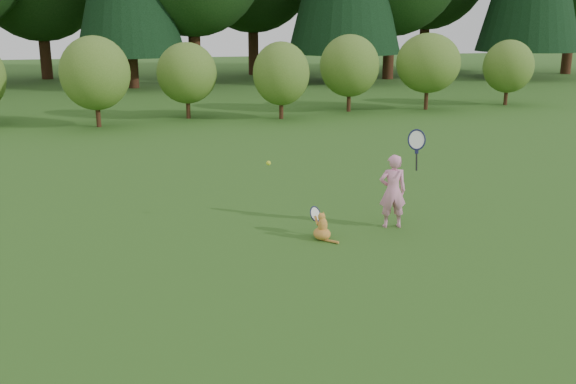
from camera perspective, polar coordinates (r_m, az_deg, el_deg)
name	(u,v)px	position (r m, az deg, el deg)	size (l,w,h in m)	color
ground	(289,257)	(8.84, 0.07, -5.77)	(100.00, 100.00, 0.00)	#205016
shrub_row	(185,76)	(21.17, -9.14, 10.11)	(28.00, 3.00, 2.80)	#476D22
child	(393,189)	(10.05, 9.36, 0.23)	(0.68, 0.45, 1.73)	#FB96C3
cat	(322,225)	(9.49, 3.02, -2.96)	(0.36, 0.63, 0.56)	#B57622
tennis_ball	(269,163)	(9.93, -1.74, 2.59)	(0.07, 0.07, 0.07)	#A4D919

